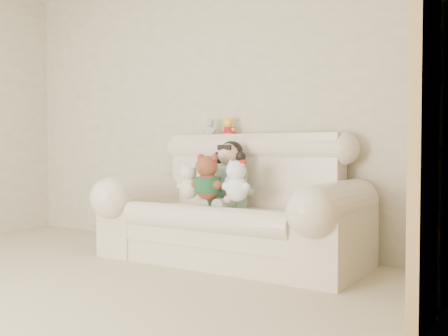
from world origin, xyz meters
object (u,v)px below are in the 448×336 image
at_px(white_cat, 237,176).
at_px(cream_teddy, 189,178).
at_px(brown_teddy, 208,173).
at_px(sofa, 231,197).
at_px(seated_child, 229,174).

xyz_separation_m(white_cat, cream_teddy, (-0.44, -0.01, -0.02)).
bearing_deg(brown_teddy, white_cat, 30.05).
relative_size(sofa, white_cat, 5.54).
bearing_deg(sofa, seated_child, 130.55).
xyz_separation_m(sofa, brown_teddy, (-0.11, -0.16, 0.20)).
relative_size(sofa, brown_teddy, 4.96).
height_order(sofa, cream_teddy, sofa).
height_order(seated_child, white_cat, seated_child).
bearing_deg(cream_teddy, sofa, 44.58).
xyz_separation_m(seated_child, brown_teddy, (-0.04, -0.24, 0.01)).
bearing_deg(brown_teddy, seated_child, 99.81).
bearing_deg(brown_teddy, cream_teddy, -168.69).
height_order(brown_teddy, white_cat, brown_teddy).
bearing_deg(seated_child, white_cat, -42.70).
height_order(brown_teddy, cream_teddy, brown_teddy).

